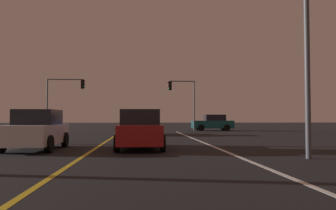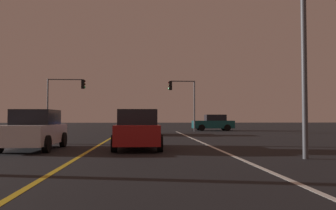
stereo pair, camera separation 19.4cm
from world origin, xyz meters
name	(u,v)px [view 2 (the right image)]	position (x,y,z in m)	size (l,w,h in m)	color
lane_edge_right	(224,152)	(5.38, 14.44, 0.00)	(0.16, 40.87, 0.01)	silver
lane_center_divider	(86,153)	(0.00, 14.44, 0.00)	(0.16, 40.87, 0.01)	gold
car_lead_same_lane	(138,130)	(1.96, 15.85, 0.82)	(2.02, 4.30, 1.70)	black
car_oncoming	(35,130)	(-2.41, 15.90, 0.82)	(2.02, 4.30, 1.70)	black
car_crossing_side	(213,123)	(9.54, 37.06, 0.82)	(4.30, 2.02, 1.70)	black
car_ahead_far	(143,124)	(2.15, 28.55, 0.82)	(2.02, 4.30, 1.70)	black
traffic_light_near_right	(182,94)	(5.96, 35.37, 3.79)	(2.74, 0.36, 5.10)	#4C4C51
traffic_light_near_left	(66,92)	(-5.45, 35.37, 3.90)	(3.73, 0.36, 5.19)	#4C4C51
street_lamp_right_near	(292,3)	(7.15, 11.91, 5.16)	(1.83, 0.44, 8.21)	#4C4C51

